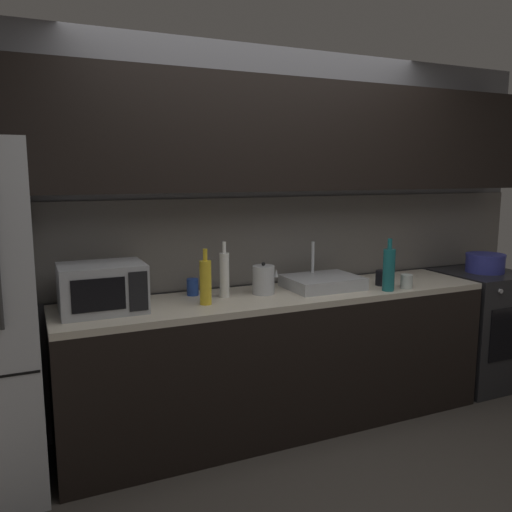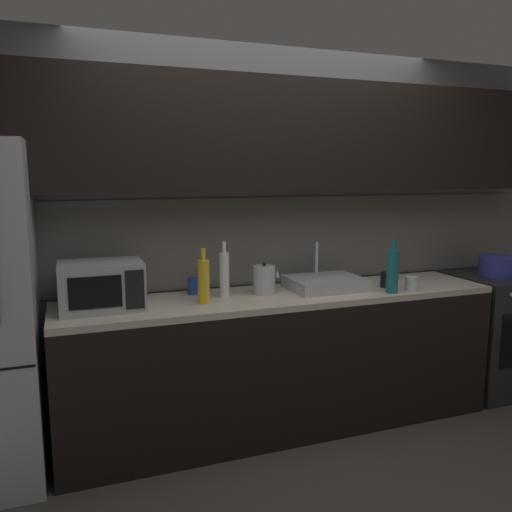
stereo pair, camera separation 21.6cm
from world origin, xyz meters
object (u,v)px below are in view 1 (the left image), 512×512
wine_bottle_teal (389,269)px  mug_blue (193,287)px  mug_dark (382,278)px  cooking_pot (485,263)px  wine_bottle_yellow (206,282)px  wine_bottle_white (224,274)px  microwave (102,288)px  mug_clear (406,281)px  oven_range (479,328)px  kettle (264,280)px

wine_bottle_teal → mug_blue: size_ratio=3.26×
mug_dark → cooking_pot: bearing=3.6°
wine_bottle_yellow → wine_bottle_white: bearing=36.6°
mug_dark → cooking_pot: (1.04, 0.06, 0.02)m
microwave → mug_dark: microwave is taller
mug_clear → mug_dark: mug_dark is taller
oven_range → mug_blue: bearing=175.3°
wine_bottle_teal → wine_bottle_yellow: bearing=172.9°
mug_clear → kettle: bearing=165.4°
wine_bottle_yellow → mug_dark: 1.28m
wine_bottle_white → mug_blue: 0.23m
oven_range → kettle: (-1.87, 0.04, 0.54)m
microwave → wine_bottle_teal: 1.80m
microwave → kettle: (1.00, 0.02, -0.04)m
microwave → cooking_pot: microwave is taller
mug_dark → mug_blue: (-1.28, 0.25, 0.00)m
microwave → mug_clear: (1.94, -0.22, -0.09)m
wine_bottle_yellow → cooking_pot: 2.31m
oven_range → mug_dark: 1.14m
microwave → cooking_pot: size_ratio=1.57×
oven_range → wine_bottle_yellow: 2.37m
kettle → wine_bottle_white: 0.27m
wine_bottle_teal → mug_dark: wine_bottle_teal is taller
microwave → mug_blue: microwave is taller
kettle → wine_bottle_teal: 0.83m
oven_range → cooking_pot: (0.01, 0.00, 0.52)m
kettle → wine_bottle_yellow: 0.44m
wine_bottle_yellow → mug_clear: 1.38m
oven_range → microwave: 2.93m
kettle → wine_bottle_yellow: (-0.42, -0.10, 0.04)m
mug_dark → mug_clear: bearing=-56.2°
microwave → wine_bottle_yellow: bearing=-8.2°
wine_bottle_white → mug_blue: bearing=142.0°
oven_range → mug_clear: 1.07m
oven_range → wine_bottle_teal: (-1.09, -0.21, 0.59)m
cooking_pot → wine_bottle_white: bearing=178.5°
mug_blue → wine_bottle_teal: bearing=-18.3°
oven_range → kettle: size_ratio=4.38×
wine_bottle_teal → mug_blue: wine_bottle_teal is taller
mug_blue → cooking_pot: size_ratio=0.36×
microwave → wine_bottle_yellow: wine_bottle_yellow is taller
microwave → mug_clear: size_ratio=4.92×
kettle → cooking_pot: 1.89m
wine_bottle_white → cooking_pot: 2.15m
wine_bottle_white → wine_bottle_yellow: bearing=-143.4°
wine_bottle_yellow → mug_blue: 0.26m
wine_bottle_teal → cooking_pot: wine_bottle_teal is taller
wine_bottle_white → mug_dark: wine_bottle_white is taller
cooking_pot → mug_blue: bearing=175.4°
wine_bottle_yellow → mug_blue: (-0.00, 0.25, -0.08)m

